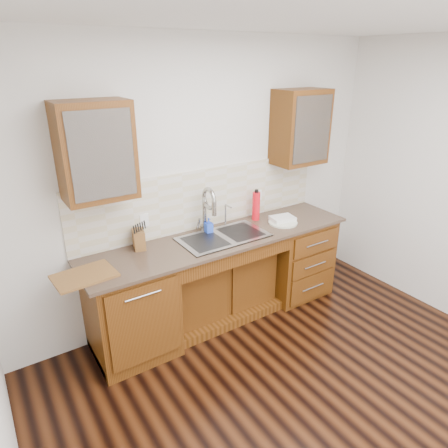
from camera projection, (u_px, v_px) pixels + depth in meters
ground at (324, 415)px, 3.05m from camera, size 4.00×3.50×0.10m
wall_back at (202, 183)px, 3.91m from camera, size 4.00×0.10×2.70m
base_cabinet_left at (131, 309)px, 3.50m from camera, size 0.70×0.62×0.88m
base_cabinet_center at (217, 283)px, 4.08m from camera, size 1.20×0.44×0.70m
base_cabinet_right at (293, 255)px, 4.46m from camera, size 0.70×0.62×0.88m
countertop at (223, 238)px, 3.79m from camera, size 2.70×0.65×0.03m
backsplash at (205, 198)px, 3.92m from camera, size 2.70×0.02×0.59m
sink at (223, 245)px, 3.81m from camera, size 0.84×0.46×0.19m
faucet at (204, 212)px, 3.84m from camera, size 0.04×0.04×0.40m
filter_tap at (225, 214)px, 4.01m from camera, size 0.02×0.02×0.24m
upper_cabinet_left at (95, 151)px, 3.03m from camera, size 0.55×0.34×0.75m
upper_cabinet_right at (300, 127)px, 4.09m from camera, size 0.55×0.34×0.75m
outlet_left at (144, 220)px, 3.61m from camera, size 0.08×0.01×0.12m
outlet_right at (258, 195)px, 4.27m from camera, size 0.08×0.01×0.12m
soap_bottle at (209, 225)px, 3.85m from camera, size 0.07×0.07×0.15m
water_bottle at (256, 206)px, 4.14m from camera, size 0.11×0.11×0.30m
plate at (283, 223)px, 4.10m from camera, size 0.36×0.36×0.02m
dish_towel at (282, 218)px, 4.13m from camera, size 0.26×0.21×0.04m
knife_block at (139, 239)px, 3.53m from camera, size 0.13×0.17×0.17m
cutting_board at (84, 276)px, 3.09m from camera, size 0.48×0.36×0.02m
cup_left_a at (80, 159)px, 2.98m from camera, size 0.14×0.14×0.11m
cup_left_b at (116, 156)px, 3.13m from camera, size 0.10×0.10×0.09m
cup_right_a at (291, 133)px, 4.05m from camera, size 0.15×0.15×0.11m
cup_right_b at (303, 132)px, 4.13m from camera, size 0.09×0.09×0.08m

